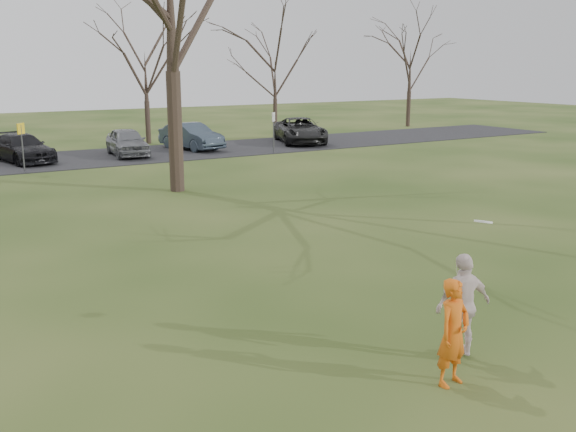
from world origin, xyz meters
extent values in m
plane|color=#1E380F|center=(0.00, 0.00, 0.00)|extent=(120.00, 120.00, 0.00)
cube|color=black|center=(0.00, 25.00, 0.02)|extent=(62.00, 6.50, 0.04)
imported|color=#D85B11|center=(-0.11, -0.64, 0.77)|extent=(0.62, 0.46, 1.55)
imported|color=black|center=(-1.53, 25.24, 0.67)|extent=(2.74, 4.67, 1.27)
imported|color=slate|center=(3.29, 24.80, 0.72)|extent=(1.96, 4.10, 1.35)
imported|color=#323F4B|center=(6.96, 25.47, 0.73)|extent=(2.33, 4.39, 1.38)
imported|color=black|center=(13.46, 24.96, 0.75)|extent=(3.98, 5.63, 1.43)
imported|color=silver|center=(0.60, -0.11, 0.87)|extent=(0.99, 0.53, 1.61)
cylinder|color=white|center=(0.81, -0.21, 2.16)|extent=(0.27, 0.27, 0.10)
cylinder|color=#47474C|center=(-2.00, 22.00, 1.00)|extent=(0.06, 0.06, 2.00)
cube|color=yellow|center=(-2.00, 22.00, 1.85)|extent=(0.35, 0.35, 0.45)
cylinder|color=#47474C|center=(10.00, 22.00, 1.00)|extent=(0.06, 0.06, 2.00)
cube|color=silver|center=(10.00, 22.00, 1.85)|extent=(0.35, 0.35, 0.45)
camera|label=1|loc=(-6.42, -6.64, 4.39)|focal=40.50mm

